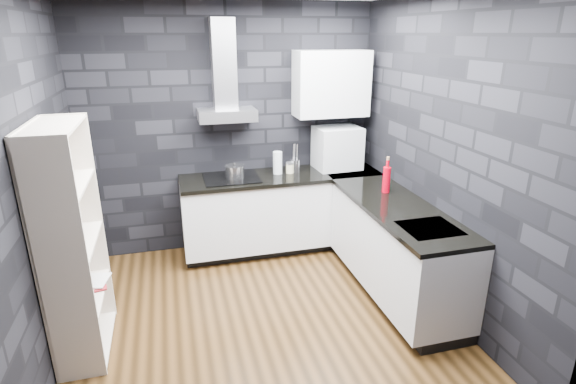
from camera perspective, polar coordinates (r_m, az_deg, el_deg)
name	(u,v)px	position (r m, az deg, el deg)	size (l,w,h in m)	color
ground	(263,319)	(4.11, -3.20, -15.80)	(3.20, 3.20, 0.00)	#482D14
wall_back	(230,131)	(5.06, -7.38, 7.73)	(3.20, 0.05, 2.70)	black
wall_front	(333,275)	(2.06, 5.72, -10.46)	(3.20, 0.05, 2.70)	black
wall_left	(29,190)	(3.57, -30.05, 0.18)	(0.05, 3.20, 2.70)	black
wall_right	(443,158)	(4.13, 19.11, 4.10)	(0.05, 3.20, 2.70)	black
toekick_back	(281,242)	(5.30, -0.94, -6.42)	(2.18, 0.50, 0.10)	black
toekick_right	(396,287)	(4.57, 13.54, -11.65)	(0.50, 1.78, 0.10)	black
counter_back_cab	(281,210)	(5.09, -0.86, -2.26)	(2.20, 0.60, 0.76)	white
counter_right_cab	(396,248)	(4.34, 13.52, -6.88)	(0.60, 1.80, 0.76)	white
counter_back_top	(281,176)	(4.95, -0.85, 2.00)	(2.20, 0.62, 0.04)	black
counter_right_top	(398,208)	(4.18, 13.83, -1.98)	(0.62, 1.80, 0.04)	black
counter_corner_top	(349,171)	(5.20, 7.70, 2.71)	(0.62, 0.62, 0.04)	black
hood_body	(227,115)	(4.82, -7.75, 9.67)	(0.60, 0.34, 0.12)	silver
hood_chimney	(224,64)	(4.83, -8.15, 15.78)	(0.24, 0.20, 0.90)	silver
upper_cabinet	(331,84)	(5.05, 5.50, 13.53)	(0.80, 0.35, 0.70)	silver
cooktop	(231,178)	(4.85, -7.19, 1.80)	(0.58, 0.50, 0.01)	black
sink_rim	(430,228)	(3.79, 17.55, -4.43)	(0.44, 0.40, 0.01)	silver
pot	(235,172)	(4.83, -6.79, 2.54)	(0.20, 0.20, 0.12)	#B7B7BC
glass_vase	(278,163)	(4.95, -1.33, 3.73)	(0.10, 0.10, 0.25)	silver
storage_jar	(290,168)	(4.99, 0.23, 3.02)	(0.09, 0.09, 0.11)	beige
utensil_crock	(295,166)	(5.02, 0.88, 3.34)	(0.11, 0.11, 0.14)	#B7B7BC
appliance_garage	(337,149)	(5.17, 6.26, 5.47)	(0.50, 0.39, 0.50)	silver
red_bottle	(386,180)	(4.47, 12.39, 1.53)	(0.07, 0.07, 0.25)	#B20013
bookshelf	(72,244)	(3.71, -25.71, -5.96)	(0.34, 0.80, 1.80)	beige
fruit_bowl	(68,247)	(3.58, -26.12, -6.27)	(0.20, 0.20, 0.05)	white
book_red	(81,276)	(3.94, -24.85, -9.66)	(0.17, 0.02, 0.24)	maroon
book_second	(84,269)	(3.98, -24.51, -8.93)	(0.17, 0.02, 0.24)	#B2B2B2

